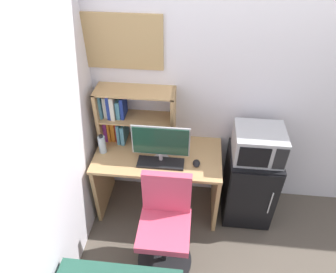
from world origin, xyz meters
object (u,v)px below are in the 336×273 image
Objects in this scene: desk_chair at (165,228)px; computer_mouse at (196,163)px; monitor at (161,143)px; mini_fridge at (249,185)px; water_bottle at (102,144)px; wall_corkboard at (118,42)px; keyboard at (161,163)px; microwave at (259,144)px; hutch_bookshelf at (125,115)px.

computer_mouse is at bearing 64.60° from desk_chair.
computer_mouse is (0.33, -0.02, -0.20)m from monitor.
water_bottle is at bearing -178.50° from mini_fridge.
desk_chair is at bearing -61.03° from wall_corkboard.
microwave is at bearing 9.71° from keyboard.
wall_corkboard is at bearing 167.62° from microwave.
mini_fridge reaches higher than computer_mouse.
mini_fridge is 1.03× the size of wall_corkboard.
water_bottle reaches higher than keyboard.
desk_chair reaches higher than computer_mouse.
keyboard is 2.13× the size of water_bottle.
water_bottle is at bearing 139.02° from desk_chair.
desk_chair is at bearing -115.40° from computer_mouse.
monitor is 1.18× the size of microwave.
wall_corkboard is (-1.28, 0.28, 1.32)m from mini_fridge.
desk_chair is (-0.78, -0.62, 0.02)m from mini_fridge.
microwave is at bearing 7.03° from monitor.
microwave is (0.88, 0.15, 0.19)m from keyboard.
mini_fridge is (0.88, 0.11, -0.56)m from monitor.
microwave is at bearing -7.84° from hutch_bookshelf.
computer_mouse is 0.91m from water_bottle.
desk_chair is (0.47, -0.79, -0.62)m from hutch_bookshelf.
keyboard is at bearing -86.77° from monitor.
monitor is 2.59× the size of water_bottle.
wall_corkboard reaches higher than microwave.
water_bottle is at bearing -132.32° from hutch_bookshelf.
mini_fridge is at bearing 6.84° from monitor.
wall_corkboard is at bearing 167.50° from mini_fridge.
keyboard is at bearing -170.48° from mini_fridge.
desk_chair is (0.09, -0.47, -0.33)m from keyboard.
monitor is (0.38, -0.28, -0.08)m from hutch_bookshelf.
computer_mouse is 0.67m from mini_fridge.
computer_mouse is at bearing -2.87° from monitor.
hutch_bookshelf is 1.27m from microwave.
hutch_bookshelf is 1.65× the size of microwave.
hutch_bookshelf is 0.36m from water_bottle.
desk_chair reaches higher than mini_fridge.
hutch_bookshelf is 1.12m from desk_chair.
hutch_bookshelf is at bearing 172.16° from microwave.
computer_mouse reaches higher than keyboard.
microwave is (1.45, 0.04, 0.10)m from water_bottle.
desk_chair is at bearing -141.54° from microwave.
monitor is 0.39m from computer_mouse.
desk_chair is at bearing -78.77° from keyboard.
hutch_bookshelf is 1.42m from mini_fridge.
hutch_bookshelf reaches higher than microwave.
computer_mouse is at bearing -167.12° from microwave.
computer_mouse is at bearing -28.91° from wall_corkboard.
mini_fridge is at bearing 9.52° from keyboard.
monitor is 0.89m from microwave.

